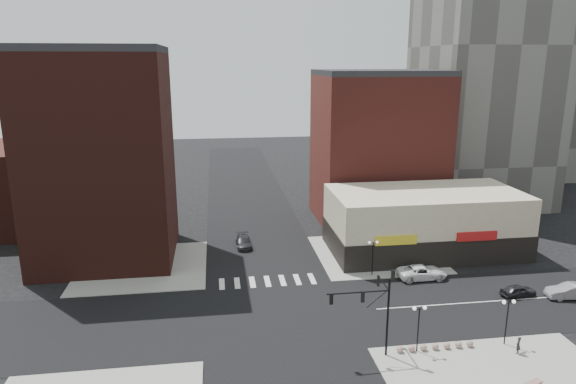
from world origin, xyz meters
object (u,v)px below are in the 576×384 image
object	(u,v)px
white_suv	(422,272)
dark_sedan_east	(518,291)
street_lamp_se_a	(419,317)
dark_sedan_north	(244,242)
street_lamp_se_b	(508,311)
traffic_signal	(376,301)
silver_sedan	(570,291)
street_lamp_ne	(373,249)
pedestrian	(518,345)

from	to	relation	value
white_suv	dark_sedan_east	bearing A→B (deg)	-125.92
street_lamp_se_a	dark_sedan_north	size ratio (longest dim) A/B	0.88
street_lamp_se_a	dark_sedan_east	xyz separation A→B (m)	(14.65, 8.69, -2.65)
street_lamp_se_a	street_lamp_se_b	size ratio (longest dim) A/B	1.00
white_suv	street_lamp_se_b	bearing A→B (deg)	-174.48
street_lamp_se_a	street_lamp_se_b	xyz separation A→B (m)	(8.00, 0.00, 0.00)
street_lamp_se_b	white_suv	bearing A→B (deg)	96.26
traffic_signal	street_lamp_se_b	world-z (taller)	traffic_signal
street_lamp_se_a	silver_sedan	distance (m)	21.26
dark_sedan_east	silver_sedan	xyz separation A→B (m)	(5.08, -1.17, 0.14)
white_suv	dark_sedan_north	size ratio (longest dim) A/B	1.19
street_lamp_ne	street_lamp_se_a	bearing A→B (deg)	-93.58
dark_sedan_east	street_lamp_se_a	bearing A→B (deg)	113.35
white_suv	dark_sedan_north	xyz separation A→B (m)	(-19.48, 13.23, -0.09)
dark_sedan_north	white_suv	bearing A→B (deg)	-36.25
traffic_signal	pedestrian	size ratio (longest dim) A/B	5.10
dark_sedan_east	silver_sedan	world-z (taller)	silver_sedan
silver_sedan	dark_sedan_north	world-z (taller)	silver_sedan
street_lamp_ne	silver_sedan	bearing A→B (deg)	-24.37
white_suv	dark_sedan_east	distance (m)	10.08
street_lamp_ne	dark_sedan_north	distance (m)	18.51
street_lamp_ne	silver_sedan	distance (m)	20.71
street_lamp_se_a	street_lamp_se_b	bearing A→B (deg)	0.00
dark_sedan_north	pedestrian	world-z (taller)	pedestrian
traffic_signal	street_lamp_se_b	xyz separation A→B (m)	(11.76, -0.17, -1.67)
street_lamp_se_a	white_suv	xyz separation A→B (m)	(6.41, 14.50, -2.51)
street_lamp_se_b	street_lamp_ne	distance (m)	17.46
white_suv	dark_sedan_north	bearing A→B (deg)	55.07
street_lamp_ne	white_suv	xyz separation A→B (m)	(5.41, -1.50, -2.51)
street_lamp_se_a	white_suv	size ratio (longest dim) A/B	0.74
traffic_signal	pedestrian	distance (m)	12.83
street_lamp_se_a	pedestrian	world-z (taller)	street_lamp_se_a
street_lamp_se_a	dark_sedan_north	bearing A→B (deg)	115.24
dark_sedan_east	silver_sedan	bearing A→B (deg)	-110.36
white_suv	dark_sedan_east	world-z (taller)	white_suv
street_lamp_se_a	pedestrian	size ratio (longest dim) A/B	2.73
dark_sedan_north	traffic_signal	bearing A→B (deg)	-73.40
street_lamp_se_a	dark_sedan_east	world-z (taller)	street_lamp_se_a
dark_sedan_east	dark_sedan_north	distance (m)	33.63
traffic_signal	street_lamp_se_b	bearing A→B (deg)	-0.82
street_lamp_ne	dark_sedan_north	xyz separation A→B (m)	(-14.07, 11.73, -2.61)
street_lamp_ne	silver_sedan	size ratio (longest dim) A/B	0.87
street_lamp_se_a	pedestrian	xyz separation A→B (m)	(8.28, -1.55, -2.41)
street_lamp_se_b	silver_sedan	xyz separation A→B (m)	(11.72, 7.52, -2.51)
street_lamp_se_b	white_suv	xyz separation A→B (m)	(-1.59, 14.50, -2.51)
white_suv	pedestrian	bearing A→B (deg)	-174.09
street_lamp_ne	pedestrian	distance (m)	19.15
traffic_signal	silver_sedan	xyz separation A→B (m)	(23.49, 7.35, -4.18)
street_lamp_se_b	street_lamp_ne	size ratio (longest dim) A/B	1.00
street_lamp_se_b	silver_sedan	world-z (taller)	street_lamp_se_b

